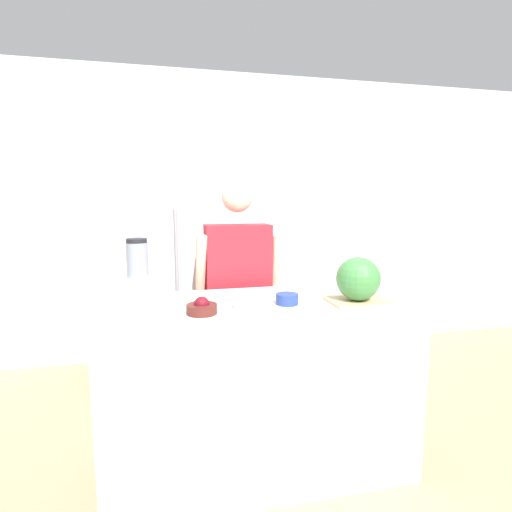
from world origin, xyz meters
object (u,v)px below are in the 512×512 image
watermelon (358,279)px  bowl_cream (250,303)px  refrigerator (147,269)px  bowl_small_blue (287,299)px  person (238,297)px  blender (138,272)px  bowl_cherries (202,308)px

watermelon → bowl_cream: 0.60m
watermelon → bowl_cream: watermelon is taller
refrigerator → bowl_small_blue: (0.77, -1.37, 0.04)m
person → blender: person is taller
refrigerator → person: size_ratio=1.14×
bowl_cream → watermelon: bearing=-1.3°
bowl_small_blue → blender: bearing=157.1°
person → bowl_small_blue: bearing=-77.4°
person → bowl_cream: bearing=-95.3°
person → bowl_cherries: person is taller
bowl_cherries → blender: blender is taller
bowl_cherries → watermelon: bearing=1.3°
bowl_cream → bowl_small_blue: (0.21, 0.04, -0.00)m
refrigerator → bowl_cream: (0.56, -1.42, 0.04)m
bowl_cherries → bowl_small_blue: bowl_cherries is taller
bowl_cherries → bowl_cream: (0.25, 0.03, 0.00)m
watermelon → bowl_cream: size_ratio=1.38×
bowl_cherries → blender: bearing=128.2°
watermelon → refrigerator: bearing=128.7°
watermelon → bowl_cherries: size_ratio=1.57×
blender → person: bearing=26.6°
watermelon → blender: bearing=161.6°
bowl_cream → blender: bearing=146.7°
person → bowl_small_blue: size_ratio=13.33×
bowl_cream → bowl_small_blue: bowl_cream is taller
refrigerator → watermelon: 1.84m
refrigerator → bowl_small_blue: bearing=-60.8°
refrigerator → watermelon: refrigerator is taller
bowl_cherries → bowl_small_blue: 0.46m
bowl_cherries → blender: size_ratio=0.44×
bowl_cherries → bowl_small_blue: size_ratio=1.25×
bowl_cherries → bowl_cream: size_ratio=0.88×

